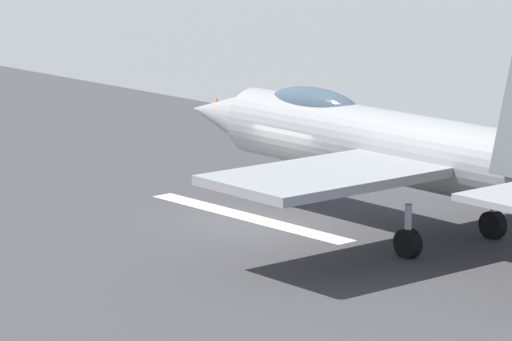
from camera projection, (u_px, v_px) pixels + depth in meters
The scene contains 5 objects.
ground_plane at pixel (258, 221), 42.16m from camera, with size 400.00×400.00×0.00m, color slate.
runway_strip at pixel (259, 220), 42.15m from camera, with size 240.00×26.00×0.02m.
fighter_jet at pixel (402, 146), 39.98m from camera, with size 17.06×13.17×5.64m.
marker_cone_mid at pixel (489, 152), 51.02m from camera, with size 0.44×0.44×0.55m, color orange.
marker_cone_far at pixel (217, 104), 61.68m from camera, with size 0.44×0.44×0.55m, color orange.
Camera 1 is at (-30.83, 27.16, 9.55)m, focal length 105.53 mm.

